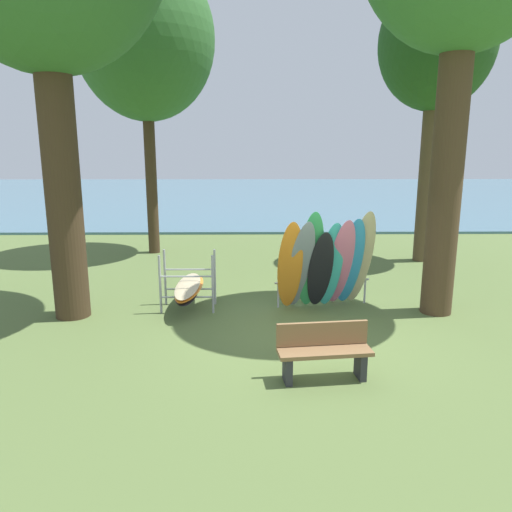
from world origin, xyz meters
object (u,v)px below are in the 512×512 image
Objects in this scene: tree_far_left_back at (145,39)px; park_bench at (324,350)px; board_storage_rack at (188,288)px; leaning_board_pile at (326,264)px; tree_mid_behind at (437,47)px.

tree_far_left_back reaches higher than park_bench.
board_storage_rack is (1.88, -5.88, -6.23)m from tree_far_left_back.
board_storage_rack is 4.10m from park_bench.
tree_far_left_back is 9.58m from leaning_board_pile.
tree_mid_behind is at bearing 61.71° from park_bench.
tree_far_left_back is 8.77m from board_storage_rack.
leaning_board_pile is 1.53× the size of park_bench.
park_bench is (2.44, -3.30, -0.02)m from board_storage_rack.
leaning_board_pile is at bearing -51.33° from tree_far_left_back.
park_bench is at bearing -99.11° from leaning_board_pile.
leaning_board_pile is (-3.73, -4.71, -5.23)m from tree_mid_behind.
park_bench is (-0.51, -3.16, -0.56)m from leaning_board_pile.
board_storage_rack is at bearing 177.24° from leaning_board_pile.
tree_mid_behind is 3.74× the size of leaning_board_pile.
tree_mid_behind is 10.65m from park_bench.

